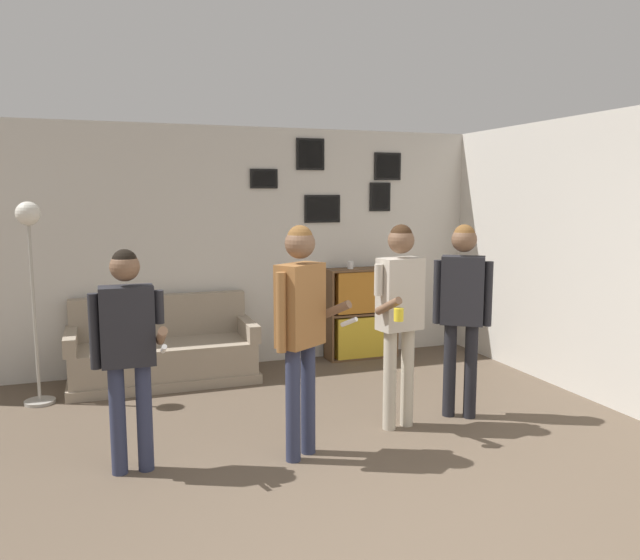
{
  "coord_description": "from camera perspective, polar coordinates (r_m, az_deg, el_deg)",
  "views": [
    {
      "loc": [
        -1.57,
        -2.57,
        1.95
      ],
      "look_at": [
        0.12,
        2.18,
        1.26
      ],
      "focal_mm": 35.0,
      "sensor_mm": 36.0,
      "label": 1
    }
  ],
  "objects": [
    {
      "name": "wall_back",
      "position": [
        7.17,
        -6.73,
        3.04
      ],
      "size": [
        7.98,
        0.08,
        2.7
      ],
      "color": "beige",
      "rests_on": "ground_plane"
    },
    {
      "name": "wall_right",
      "position": [
        6.5,
        23.09,
        1.91
      ],
      "size": [
        0.06,
        6.76,
        2.7
      ],
      "color": "beige",
      "rests_on": "ground_plane"
    },
    {
      "name": "couch",
      "position": [
        6.78,
        -14.13,
        -6.59
      ],
      "size": [
        1.9,
        0.8,
        0.87
      ],
      "color": "gray",
      "rests_on": "ground_plane"
    },
    {
      "name": "bookshelf",
      "position": [
        7.48,
        3.79,
        -3.06
      ],
      "size": [
        0.85,
        0.3,
        1.08
      ],
      "color": "brown",
      "rests_on": "ground_plane"
    },
    {
      "name": "floor_lamp",
      "position": [
        6.26,
        -24.93,
        1.98
      ],
      "size": [
        0.28,
        0.28,
        1.89
      ],
      "color": "#ADA89E",
      "rests_on": "ground_plane"
    },
    {
      "name": "person_player_foreground_left",
      "position": [
        4.51,
        -17.16,
        -5.17
      ],
      "size": [
        0.5,
        0.43,
        1.58
      ],
      "color": "#2D334C",
      "rests_on": "ground_plane"
    },
    {
      "name": "person_player_foreground_center",
      "position": [
        4.54,
        -1.79,
        -3.31
      ],
      "size": [
        0.6,
        0.37,
        1.73
      ],
      "color": "#2D334C",
      "rests_on": "ground_plane"
    },
    {
      "name": "person_watcher_holding_cup",
      "position": [
        5.17,
        7.34,
        -2.19
      ],
      "size": [
        0.49,
        0.48,
        1.71
      ],
      "color": "#B7AD99",
      "rests_on": "ground_plane"
    },
    {
      "name": "person_spectator_near_bookshelf",
      "position": [
        5.52,
        12.88,
        -1.8
      ],
      "size": [
        0.42,
        0.37,
        1.7
      ],
      "color": "black",
      "rests_on": "ground_plane"
    },
    {
      "name": "drinking_cup",
      "position": [
        7.34,
        2.79,
        1.38
      ],
      "size": [
        0.07,
        0.07,
        0.09
      ],
      "color": "white",
      "rests_on": "bookshelf"
    }
  ]
}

